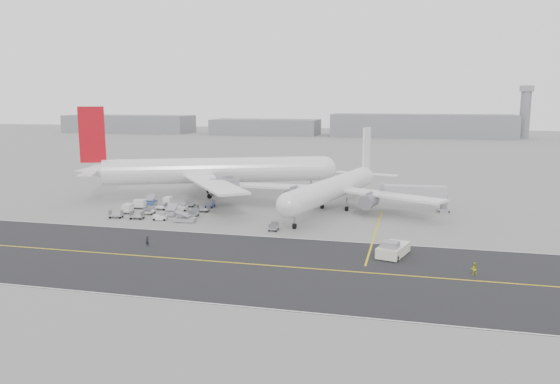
% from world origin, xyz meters
% --- Properties ---
extents(ground, '(700.00, 700.00, 0.00)m').
position_xyz_m(ground, '(0.00, 0.00, 0.00)').
color(ground, gray).
rests_on(ground, ground).
extents(taxiway, '(220.00, 59.00, 0.03)m').
position_xyz_m(taxiway, '(5.02, -17.98, 0.01)').
color(taxiway, '#262628').
rests_on(taxiway, ground).
extents(horizon_buildings, '(520.00, 28.00, 28.00)m').
position_xyz_m(horizon_buildings, '(30.00, 260.00, 0.00)').
color(horizon_buildings, gray).
rests_on(horizon_buildings, ground).
extents(control_tower, '(7.00, 7.00, 31.25)m').
position_xyz_m(control_tower, '(100.00, 265.00, 16.25)').
color(control_tower, gray).
rests_on(control_tower, ground).
extents(airliner_a, '(59.86, 58.60, 21.77)m').
position_xyz_m(airliner_a, '(-11.85, 33.23, 6.26)').
color(airliner_a, white).
rests_on(airliner_a, ground).
extents(airliner_b, '(46.41, 47.47, 16.66)m').
position_xyz_m(airliner_b, '(19.95, 23.43, 4.81)').
color(airliner_b, white).
rests_on(airliner_b, ground).
extents(pushback_tug, '(5.05, 9.14, 2.58)m').
position_xyz_m(pushback_tug, '(33.58, -9.00, 1.06)').
color(pushback_tug, silver).
rests_on(pushback_tug, ground).
extents(jet_bridge, '(14.82, 3.38, 5.58)m').
position_xyz_m(jet_bridge, '(36.42, 26.76, 3.89)').
color(jet_bridge, gray).
rests_on(jet_bridge, ground).
extents(gse_cluster, '(24.66, 23.92, 2.04)m').
position_xyz_m(gse_cluster, '(-14.01, 12.49, 0.00)').
color(gse_cluster, gray).
rests_on(gse_cluster, ground).
extents(stray_dolly, '(1.56, 2.44, 1.47)m').
position_xyz_m(stray_dolly, '(12.02, 2.42, 0.00)').
color(stray_dolly, silver).
rests_on(stray_dolly, ground).
extents(ground_crew_a, '(0.68, 0.51, 1.67)m').
position_xyz_m(ground_crew_a, '(-5.14, -12.72, 0.83)').
color(ground_crew_a, black).
rests_on(ground_crew_a, ground).
extents(ground_crew_b, '(0.97, 0.82, 1.80)m').
position_xyz_m(ground_crew_b, '(44.57, -15.59, 0.90)').
color(ground_crew_b, '#BDC417').
rests_on(ground_crew_b, ground).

